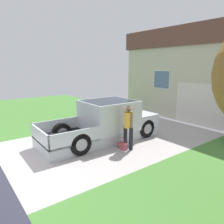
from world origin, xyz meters
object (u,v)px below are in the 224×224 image
Objects in this scene: person_with_hat at (128,123)px; house_with_garage at (205,73)px; handbag at (123,145)px; pickup_truck at (107,122)px.

house_with_garage reaches higher than person_with_hat.
handbag is at bearing -79.78° from house_with_garage.
pickup_truck is at bearing 5.65° from person_with_hat.
handbag is at bearing 77.18° from person_with_hat.
handbag is at bearing -8.92° from pickup_truck.
pickup_truck is at bearing 169.95° from handbag.
pickup_truck is 1.44m from handbag.
pickup_truck is 0.58× the size of house_with_garage.
pickup_truck is 1.38m from person_with_hat.
pickup_truck is at bearing -88.87° from house_with_garage.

